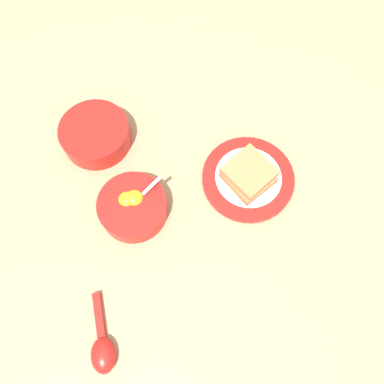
{
  "coord_description": "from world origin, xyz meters",
  "views": [
    {
      "loc": [
        0.12,
        -0.2,
        0.79
      ],
      "look_at": [
        0.07,
        0.12,
        0.02
      ],
      "focal_mm": 35.0,
      "sensor_mm": 36.0,
      "label": 1
    }
  ],
  "objects_px": {
    "egg_bowl": "(133,207)",
    "toast_sandwich": "(249,174)",
    "toast_plate": "(248,178)",
    "soup_spoon": "(103,349)",
    "congee_bowl": "(95,134)"
  },
  "relations": [
    {
      "from": "soup_spoon",
      "to": "congee_bowl",
      "type": "distance_m",
      "value": 0.47
    },
    {
      "from": "egg_bowl",
      "to": "toast_plate",
      "type": "height_order",
      "value": "egg_bowl"
    },
    {
      "from": "egg_bowl",
      "to": "toast_plate",
      "type": "xyz_separation_m",
      "value": [
        0.24,
        0.11,
        -0.02
      ]
    },
    {
      "from": "egg_bowl",
      "to": "congee_bowl",
      "type": "xyz_separation_m",
      "value": [
        -0.12,
        0.17,
        0.0
      ]
    },
    {
      "from": "toast_plate",
      "to": "toast_sandwich",
      "type": "bearing_deg",
      "value": -115.4
    },
    {
      "from": "egg_bowl",
      "to": "soup_spoon",
      "type": "relative_size",
      "value": 0.97
    },
    {
      "from": "egg_bowl",
      "to": "toast_sandwich",
      "type": "height_order",
      "value": "egg_bowl"
    },
    {
      "from": "egg_bowl",
      "to": "congee_bowl",
      "type": "height_order",
      "value": "egg_bowl"
    },
    {
      "from": "toast_sandwich",
      "to": "soup_spoon",
      "type": "distance_m",
      "value": 0.47
    },
    {
      "from": "toast_sandwich",
      "to": "egg_bowl",
      "type": "bearing_deg",
      "value": -155.64
    },
    {
      "from": "toast_plate",
      "to": "congee_bowl",
      "type": "relative_size",
      "value": 1.3
    },
    {
      "from": "toast_plate",
      "to": "soup_spoon",
      "type": "height_order",
      "value": "soup_spoon"
    },
    {
      "from": "toast_plate",
      "to": "toast_sandwich",
      "type": "xyz_separation_m",
      "value": [
        -0.0,
        -0.0,
        0.03
      ]
    },
    {
      "from": "egg_bowl",
      "to": "toast_sandwich",
      "type": "bearing_deg",
      "value": 24.36
    },
    {
      "from": "egg_bowl",
      "to": "toast_plate",
      "type": "distance_m",
      "value": 0.27
    }
  ]
}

